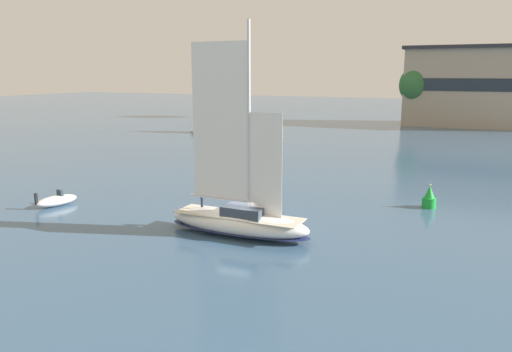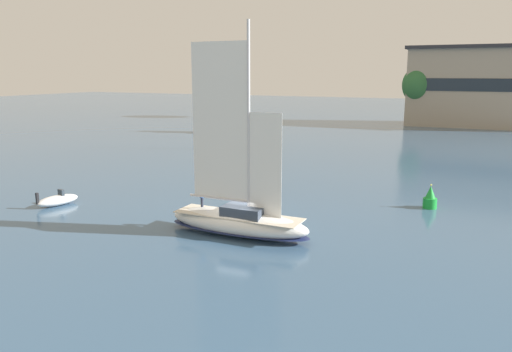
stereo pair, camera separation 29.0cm
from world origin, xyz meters
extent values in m
plane|color=#385675|center=(0.00, 0.00, 0.00)|extent=(400.00, 400.00, 0.00)
cube|color=tan|center=(13.20, 87.19, 8.10)|extent=(28.84, 12.25, 16.20)
cube|color=#1E2833|center=(13.20, 81.01, 8.91)|extent=(25.95, 0.10, 2.59)
cube|color=#2D2D33|center=(13.20, 87.19, 16.55)|extent=(30.04, 13.45, 0.70)
cylinder|color=brown|center=(-44.87, 83.34, 3.95)|extent=(0.63, 0.63, 7.90)
ellipsoid|color=#3D7A3D|center=(-44.87, 83.34, 10.30)|extent=(7.11, 7.11, 8.69)
cylinder|color=brown|center=(0.72, 82.87, 3.37)|extent=(0.54, 0.54, 6.74)
ellipsoid|color=#336B38|center=(0.72, 82.87, 8.77)|extent=(6.06, 6.06, 7.41)
ellipsoid|color=white|center=(0.00, 0.00, 0.91)|extent=(10.68, 3.03, 1.81)
ellipsoid|color=#19234C|center=(0.00, 0.00, 0.41)|extent=(10.79, 3.06, 0.22)
cube|color=beige|center=(0.00, 0.00, 1.44)|extent=(9.40, 2.55, 0.06)
cube|color=#333D4C|center=(0.53, 0.00, 1.84)|extent=(3.00, 2.10, 0.75)
cylinder|color=silver|center=(0.85, 0.00, 8.13)|extent=(0.21, 0.21, 13.34)
cylinder|color=silver|center=(-1.55, 0.01, 2.53)|extent=(4.80, 0.20, 0.18)
cube|color=white|center=(-1.35, 0.01, 8.00)|extent=(4.42, 0.05, 10.94)
cube|color=white|center=(2.13, -0.01, 5.13)|extent=(2.35, 0.03, 7.33)
cylinder|color=#232838|center=(-3.20, 0.37, 1.89)|extent=(0.20, 0.20, 0.85)
cylinder|color=#1E4CA5|center=(-3.20, 0.37, 2.64)|extent=(0.34, 0.34, 0.65)
sphere|color=tan|center=(-3.20, 0.37, 3.09)|extent=(0.24, 0.24, 0.24)
ellipsoid|color=silver|center=(-34.03, 52.46, 0.48)|extent=(3.76, 5.83, 0.96)
ellipsoid|color=#19234C|center=(-34.03, 52.46, 0.22)|extent=(3.80, 5.88, 0.12)
cube|color=beige|center=(-34.03, 52.46, 0.78)|extent=(3.25, 5.10, 0.06)
cube|color=beige|center=(-34.15, 52.20, 1.01)|extent=(1.66, 1.90, 0.40)
cylinder|color=silver|center=(-34.21, 52.04, 4.35)|extent=(0.11, 0.11, 7.09)
cylinder|color=silver|center=(-33.70, 53.21, 1.37)|extent=(1.13, 2.37, 0.10)
cube|color=white|center=(-33.74, 53.12, 4.28)|extent=(0.98, 2.16, 5.81)
cube|color=white|center=(-34.51, 51.38, 2.76)|extent=(0.53, 1.15, 3.90)
ellipsoid|color=#194C47|center=(-19.80, 35.53, 0.68)|extent=(2.46, 8.10, 1.37)
ellipsoid|color=#19234C|center=(-19.80, 35.53, 0.31)|extent=(2.48, 8.18, 0.16)
cube|color=silver|center=(-19.80, 35.53, 1.09)|extent=(2.07, 7.12, 0.06)
cube|color=silver|center=(-19.81, 35.13, 1.40)|extent=(1.63, 2.29, 0.56)
cylinder|color=silver|center=(-19.81, 34.89, 6.15)|extent=(0.16, 0.16, 10.05)
cylinder|color=silver|center=(-19.77, 36.69, 1.92)|extent=(0.23, 3.62, 0.14)
cylinder|color=white|center=(-19.77, 36.69, 2.02)|extent=(0.30, 3.26, 0.22)
ellipsoid|color=silver|center=(-17.99, 0.49, 0.45)|extent=(2.44, 4.00, 0.90)
cube|color=black|center=(-18.47, -1.22, 0.94)|extent=(0.28, 0.26, 0.99)
cube|color=#28333D|center=(-17.89, 0.85, 1.08)|extent=(0.78, 0.43, 0.54)
cylinder|color=green|center=(11.60, 13.33, 0.44)|extent=(1.17, 1.17, 0.87)
cone|color=green|center=(11.60, 13.33, 1.41)|extent=(0.87, 0.87, 1.07)
sphere|color=#F2F266|center=(11.60, 13.33, 2.02)|extent=(0.16, 0.16, 0.16)
camera|label=1|loc=(15.37, -30.47, 11.41)|focal=35.00mm
camera|label=2|loc=(15.63, -30.35, 11.41)|focal=35.00mm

